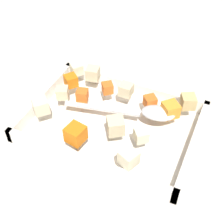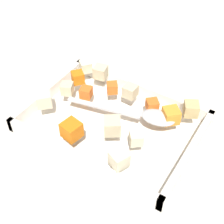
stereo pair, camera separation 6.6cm
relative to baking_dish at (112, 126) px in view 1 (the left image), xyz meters
The scene contains 18 objects.
ground_plane 0.02m from the baking_dish, 96.43° to the right, with size 4.00×4.00×0.00m, color beige.
baking_dish is the anchor object (origin of this frame).
carrot_chunk_heap_side 0.14m from the baking_dish, 22.58° to the right, with size 0.03×0.03×0.03m, color orange.
carrot_chunk_near_left 0.11m from the baking_dish, 68.02° to the left, with size 0.03×0.03×0.03m, color orange.
carrot_chunk_near_spoon 0.13m from the baking_dish, 155.49° to the right, with size 0.03×0.03×0.03m, color orange.
carrot_chunk_front_center 0.09m from the baking_dish, 14.12° to the right, with size 0.02×0.02×0.02m, color orange.
carrot_chunk_back_center 0.10m from the baking_dish, 135.60° to the right, with size 0.02×0.02×0.02m, color orange.
carrot_chunk_rim_edge 0.09m from the baking_dish, 58.29° to the right, with size 0.02×0.02×0.02m, color orange.
potato_chunk_far_left 0.13m from the baking_dish, 127.80° to the left, with size 0.03×0.03×0.03m, color beige.
potato_chunk_corner_ne 0.09m from the baking_dish, 91.53° to the right, with size 0.03×0.03×0.03m, color beige.
potato_chunk_center 0.10m from the baking_dish, 154.00° to the left, with size 0.02×0.02×0.02m, color beige.
potato_chunk_near_right 0.07m from the baking_dish, 122.77° to the left, with size 0.03×0.03×0.03m, color beige.
potato_chunk_corner_se 0.14m from the baking_dish, 46.22° to the right, with size 0.03×0.03×0.03m, color beige.
potato_chunk_corner_sw 0.16m from the baking_dish, 19.31° to the left, with size 0.03×0.03×0.03m, color beige.
potato_chunk_heap_top 0.13m from the baking_dish, ahead, with size 0.03×0.03×0.03m, color beige.
potato_chunk_mid_left 0.17m from the baking_dish, 146.39° to the right, with size 0.03×0.03×0.03m, color tan.
potato_chunk_far_right 0.17m from the baking_dish, 35.61° to the right, with size 0.03×0.03×0.03m, color beige.
serving_spoon 0.09m from the baking_dish, 155.88° to the right, with size 0.23×0.07×0.02m.
Camera 1 is at (-0.19, 0.44, 0.52)m, focal length 51.87 mm.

